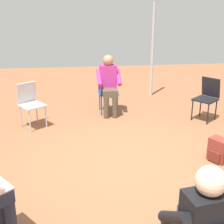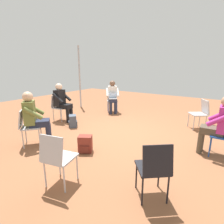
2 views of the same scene
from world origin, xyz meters
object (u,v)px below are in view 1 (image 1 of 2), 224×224
(chair_west, at_px, (108,89))
(person_in_magenta, at_px, (109,82))
(person_in_black, at_px, (198,224))
(chair_southwest, at_px, (30,102))
(chair_northwest, at_px, (207,96))
(backpack_near_laptop_user, at_px, (219,151))
(backpack_by_empty_chair, at_px, (190,217))

(chair_west, distance_m, person_in_magenta, 0.26)
(chair_west, xyz_separation_m, person_in_black, (4.56, 0.21, 0.20))
(chair_west, relative_size, chair_southwest, 1.00)
(chair_northwest, height_order, backpack_near_laptop_user, chair_northwest)
(chair_west, bearing_deg, person_in_black, 91.05)
(chair_west, distance_m, chair_southwest, 1.69)
(person_in_magenta, xyz_separation_m, backpack_near_laptop_user, (2.26, 1.41, -0.54))
(person_in_black, bearing_deg, chair_west, 82.40)
(chair_northwest, relative_size, backpack_by_empty_chair, 2.36)
(chair_west, distance_m, chair_northwest, 2.05)
(chair_northwest, bearing_deg, person_in_magenta, 33.72)
(chair_southwest, distance_m, backpack_near_laptop_user, 3.45)
(person_in_black, height_order, backpack_by_empty_chair, person_in_black)
(chair_southwest, distance_m, backpack_by_empty_chair, 3.74)
(chair_west, xyz_separation_m, backpack_by_empty_chair, (3.84, 0.46, -0.34))
(chair_southwest, relative_size, person_in_magenta, 0.69)
(chair_southwest, height_order, backpack_by_empty_chair, chair_southwest)
(chair_southwest, bearing_deg, person_in_magenta, 162.71)
(chair_southwest, distance_m, person_in_black, 4.25)
(person_in_black, relative_size, backpack_by_empty_chair, 3.44)
(person_in_magenta, xyz_separation_m, backpack_by_empty_chair, (3.67, 0.45, -0.54))
(chair_northwest, relative_size, backpack_near_laptop_user, 2.36)
(chair_west, height_order, person_in_magenta, person_in_magenta)
(chair_southwest, height_order, person_in_black, person_in_black)
(chair_southwest, height_order, person_in_magenta, person_in_magenta)
(person_in_black, height_order, backpack_near_laptop_user, person_in_black)
(chair_southwest, xyz_separation_m, backpack_by_empty_chair, (3.14, 2.00, -0.34))
(backpack_by_empty_chair, bearing_deg, person_in_black, -19.10)
(chair_northwest, distance_m, chair_southwest, 3.46)
(chair_west, height_order, backpack_by_empty_chair, chair_west)
(chair_northwest, height_order, chair_southwest, same)
(backpack_by_empty_chair, bearing_deg, chair_northwest, 154.85)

